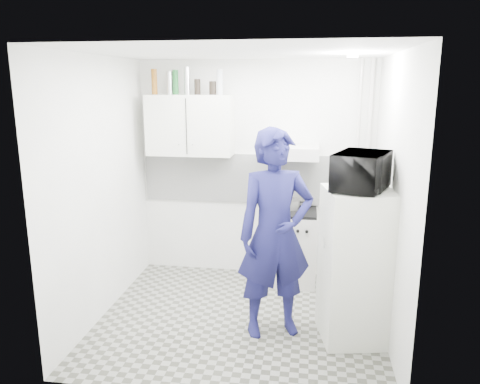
# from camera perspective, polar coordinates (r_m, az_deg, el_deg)

# --- Properties ---
(floor) EXTENTS (2.80, 2.80, 0.00)m
(floor) POSITION_cam_1_polar(r_m,az_deg,el_deg) (4.92, -0.04, -15.15)
(floor) COLOR gray
(floor) RESTS_ON ground
(ceiling) EXTENTS (2.80, 2.80, 0.00)m
(ceiling) POSITION_cam_1_polar(r_m,az_deg,el_deg) (4.34, -0.05, 16.68)
(ceiling) COLOR white
(ceiling) RESTS_ON wall_back
(wall_back) EXTENTS (2.80, 0.00, 2.80)m
(wall_back) POSITION_cam_1_polar(r_m,az_deg,el_deg) (5.67, 1.87, 2.65)
(wall_back) COLOR white
(wall_back) RESTS_ON floor
(wall_left) EXTENTS (0.00, 2.60, 2.60)m
(wall_left) POSITION_cam_1_polar(r_m,az_deg,el_deg) (4.86, -16.59, 0.33)
(wall_left) COLOR white
(wall_left) RESTS_ON floor
(wall_right) EXTENTS (0.00, 2.60, 2.60)m
(wall_right) POSITION_cam_1_polar(r_m,az_deg,el_deg) (4.47, 18.00, -0.88)
(wall_right) COLOR white
(wall_right) RESTS_ON floor
(person) EXTENTS (0.83, 0.70, 1.96)m
(person) POSITION_cam_1_polar(r_m,az_deg,el_deg) (4.33, 4.33, -5.15)
(person) COLOR #161648
(person) RESTS_ON floor
(stove) EXTENTS (0.53, 0.53, 0.85)m
(stove) POSITION_cam_1_polar(r_m,az_deg,el_deg) (5.62, 6.54, -6.77)
(stove) COLOR beige
(stove) RESTS_ON floor
(fridge) EXTENTS (0.69, 0.69, 1.42)m
(fridge) POSITION_cam_1_polar(r_m,az_deg,el_deg) (4.44, 13.94, -8.69)
(fridge) COLOR white
(fridge) RESTS_ON floor
(stove_top) EXTENTS (0.51, 0.51, 0.03)m
(stove_top) POSITION_cam_1_polar(r_m,az_deg,el_deg) (5.48, 6.66, -2.43)
(stove_top) COLOR black
(stove_top) RESTS_ON stove
(saucepan) EXTENTS (0.19, 0.19, 0.11)m
(saucepan) POSITION_cam_1_polar(r_m,az_deg,el_deg) (5.54, 6.31, -1.51)
(saucepan) COLOR silver
(saucepan) RESTS_ON stove_top
(microwave) EXTENTS (0.70, 0.58, 0.33)m
(microwave) POSITION_cam_1_polar(r_m,az_deg,el_deg) (4.20, 14.60, 2.46)
(microwave) COLOR black
(microwave) RESTS_ON fridge
(bottle_a) EXTENTS (0.07, 0.07, 0.29)m
(bottle_a) POSITION_cam_1_polar(r_m,az_deg,el_deg) (5.66, -10.41, 13.07)
(bottle_a) COLOR brown
(bottle_a) RESTS_ON upper_cabinet
(bottle_b) EXTENTS (0.07, 0.07, 0.26)m
(bottle_b) POSITION_cam_1_polar(r_m,az_deg,el_deg) (5.60, -8.56, 12.99)
(bottle_b) COLOR silver
(bottle_b) RESTS_ON upper_cabinet
(bottle_c) EXTENTS (0.07, 0.07, 0.28)m
(bottle_c) POSITION_cam_1_polar(r_m,az_deg,el_deg) (5.58, -7.86, 13.11)
(bottle_c) COLOR #144C1E
(bottle_c) RESTS_ON upper_cabinet
(bottle_d) EXTENTS (0.07, 0.07, 0.31)m
(bottle_d) POSITION_cam_1_polar(r_m,az_deg,el_deg) (5.54, -6.46, 13.32)
(bottle_d) COLOR silver
(bottle_d) RESTS_ON upper_cabinet
(canister_a) EXTENTS (0.07, 0.07, 0.18)m
(canister_a) POSITION_cam_1_polar(r_m,az_deg,el_deg) (5.51, -5.21, 12.65)
(canister_a) COLOR black
(canister_a) RESTS_ON upper_cabinet
(canister_b) EXTENTS (0.08, 0.08, 0.15)m
(canister_b) POSITION_cam_1_polar(r_m,az_deg,el_deg) (5.47, -3.35, 12.54)
(canister_b) COLOR black
(canister_b) RESTS_ON upper_cabinet
(bottle_e) EXTENTS (0.07, 0.07, 0.28)m
(bottle_e) POSITION_cam_1_polar(r_m,az_deg,el_deg) (5.46, -2.47, 13.23)
(bottle_e) COLOR #B2B7BC
(bottle_e) RESTS_ON upper_cabinet
(upper_cabinet) EXTENTS (1.00, 0.35, 0.70)m
(upper_cabinet) POSITION_cam_1_polar(r_m,az_deg,el_deg) (5.56, -6.08, 8.10)
(upper_cabinet) COLOR white
(upper_cabinet) RESTS_ON wall_back
(range_hood) EXTENTS (0.60, 0.50, 0.14)m
(range_hood) POSITION_cam_1_polar(r_m,az_deg,el_deg) (5.34, 6.39, 4.86)
(range_hood) COLOR beige
(range_hood) RESTS_ON wall_back
(backsplash) EXTENTS (2.74, 0.03, 0.60)m
(backsplash) POSITION_cam_1_polar(r_m,az_deg,el_deg) (5.67, 1.84, 1.63)
(backsplash) COLOR white
(backsplash) RESTS_ON wall_back
(pipe_a) EXTENTS (0.05, 0.05, 2.60)m
(pipe_a) POSITION_cam_1_polar(r_m,az_deg,el_deg) (5.59, 15.14, 2.04)
(pipe_a) COLOR beige
(pipe_a) RESTS_ON floor
(pipe_b) EXTENTS (0.04, 0.04, 2.60)m
(pipe_b) POSITION_cam_1_polar(r_m,az_deg,el_deg) (5.57, 13.91, 2.09)
(pipe_b) COLOR beige
(pipe_b) RESTS_ON floor
(ceiling_spot_fixture) EXTENTS (0.10, 0.10, 0.02)m
(ceiling_spot_fixture) POSITION_cam_1_polar(r_m,az_deg,el_deg) (4.50, 13.56, 15.82)
(ceiling_spot_fixture) COLOR white
(ceiling_spot_fixture) RESTS_ON ceiling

